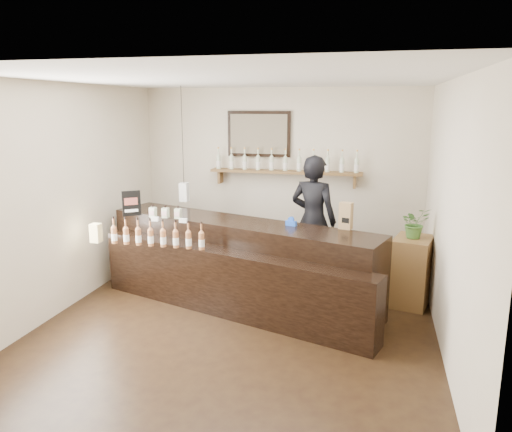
{
  "coord_description": "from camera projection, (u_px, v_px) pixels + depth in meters",
  "views": [
    {
      "loc": [
        1.5,
        -5.33,
        2.52
      ],
      "look_at": [
        0.03,
        0.7,
        1.14
      ],
      "focal_mm": 35.0,
      "sensor_mm": 36.0,
      "label": 1
    }
  ],
  "objects": [
    {
      "name": "back_wall_decor",
      "position": [
        270.0,
        155.0,
        7.86
      ],
      "size": [
        2.66,
        0.96,
        1.69
      ],
      "color": "brown",
      "rests_on": "ground"
    },
    {
      "name": "shopkeeper",
      "position": [
        314.0,
        212.0,
        7.04
      ],
      "size": [
        0.88,
        0.7,
        2.1
      ],
      "primitive_type": "imported",
      "rotation": [
        0.0,
        0.0,
        2.86
      ],
      "color": "black",
      "rests_on": "ground"
    },
    {
      "name": "ground",
      "position": [
        240.0,
        322.0,
        5.95
      ],
      "size": [
        5.0,
        5.0,
        0.0
      ],
      "primitive_type": "plane",
      "color": "black",
      "rests_on": "ground"
    },
    {
      "name": "counter",
      "position": [
        236.0,
        266.0,
        6.42
      ],
      "size": [
        3.82,
        2.18,
        1.24
      ],
      "color": "black",
      "rests_on": "ground"
    },
    {
      "name": "side_cabinet",
      "position": [
        411.0,
        271.0,
        6.4
      ],
      "size": [
        0.58,
        0.7,
        0.88
      ],
      "color": "brown",
      "rests_on": "ground"
    },
    {
      "name": "paper_bag",
      "position": [
        346.0,
        216.0,
        6.0
      ],
      "size": [
        0.17,
        0.15,
        0.32
      ],
      "color": "#987749",
      "rests_on": "counter"
    },
    {
      "name": "room_shell",
      "position": [
        238.0,
        180.0,
        5.58
      ],
      "size": [
        5.0,
        5.0,
        5.0
      ],
      "color": "beige",
      "rests_on": "ground"
    },
    {
      "name": "promo_sign",
      "position": [
        131.0,
        203.0,
        6.71
      ],
      "size": [
        0.21,
        0.16,
        0.34
      ],
      "color": "black",
      "rests_on": "counter"
    },
    {
      "name": "tape_dispenser",
      "position": [
        291.0,
        222.0,
        6.18
      ],
      "size": [
        0.15,
        0.09,
        0.11
      ],
      "color": "blue",
      "rests_on": "counter"
    },
    {
      "name": "potted_plant",
      "position": [
        415.0,
        223.0,
        6.27
      ],
      "size": [
        0.46,
        0.44,
        0.39
      ],
      "primitive_type": "imported",
      "rotation": [
        0.0,
        0.0,
        0.52
      ],
      "color": "#3F6C2B",
      "rests_on": "side_cabinet"
    }
  ]
}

